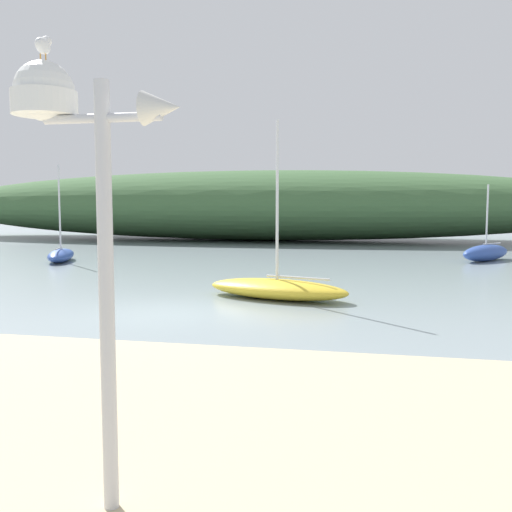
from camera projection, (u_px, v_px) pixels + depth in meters
ground_plane at (169, 313)px, 13.54m from camera, size 120.00×120.00×0.00m
distant_hill at (254, 205)px, 41.48m from camera, size 51.86×12.04×5.06m
mast_structure at (70, 144)px, 4.30m from camera, size 1.34×0.49×3.51m
seagull_on_radar at (43, 45)px, 4.29m from camera, size 0.14×0.28×0.21m
sailboat_far_left at (486, 253)px, 26.00m from camera, size 3.05×3.60×3.52m
sailboat_west_reach at (61, 255)px, 25.68m from camera, size 2.17×3.61×4.40m
sailboat_east_reach at (277, 288)px, 15.63m from camera, size 4.41×2.61×4.90m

